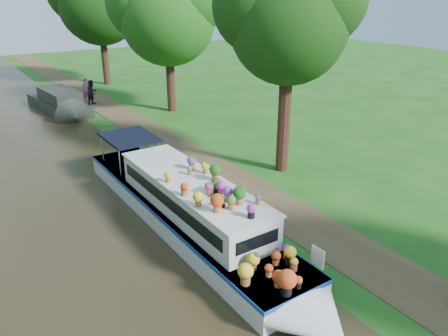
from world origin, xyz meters
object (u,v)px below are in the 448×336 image
at_px(pedestrian_pink, 86,90).
at_px(plant_boat, 193,209).
at_px(pedestrian_dark, 92,92).
at_px(second_boat, 60,103).

bearing_deg(pedestrian_pink, plant_boat, -86.11).
distance_m(plant_boat, pedestrian_dark, 19.25).
bearing_deg(pedestrian_dark, second_boat, 164.94).
relative_size(second_boat, pedestrian_dark, 4.46).
xyz_separation_m(second_boat, pedestrian_pink, (2.25, 1.46, 0.32)).
height_order(second_boat, pedestrian_pink, pedestrian_pink).
xyz_separation_m(plant_boat, second_boat, (0.50, 18.42, -0.26)).
bearing_deg(second_boat, pedestrian_dark, 9.06).
height_order(plant_boat, second_boat, plant_boat).
relative_size(plant_boat, second_boat, 1.76).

